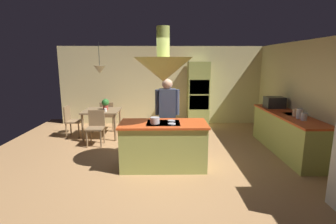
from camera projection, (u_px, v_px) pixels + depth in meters
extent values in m
plane|color=#AD7F51|center=(164.00, 163.00, 5.33)|extent=(8.16, 8.16, 0.00)
cube|color=beige|center=(164.00, 86.00, 8.46)|extent=(6.80, 0.10, 2.55)
cube|color=beige|center=(313.00, 99.00, 5.52)|extent=(0.10, 7.20, 2.55)
cube|color=#A8B259|center=(163.00, 146.00, 5.05)|extent=(1.64, 0.76, 0.87)
cube|color=#D14C1E|center=(163.00, 124.00, 4.96)|extent=(1.70, 0.82, 0.04)
cube|color=black|center=(163.00, 123.00, 4.96)|extent=(0.64, 0.52, 0.01)
cylinder|color=#B2B2B7|center=(155.00, 124.00, 4.82)|extent=(0.15, 0.15, 0.02)
cylinder|color=#B2B2B7|center=(172.00, 124.00, 4.83)|extent=(0.15, 0.15, 0.02)
cylinder|color=#B2B2B7|center=(155.00, 121.00, 5.08)|extent=(0.15, 0.15, 0.02)
cylinder|color=#B2B2B7|center=(171.00, 121.00, 5.08)|extent=(0.15, 0.15, 0.02)
cube|color=#A8B259|center=(286.00, 134.00, 5.88)|extent=(0.62, 2.58, 0.87)
cube|color=#D14C1E|center=(288.00, 115.00, 5.79)|extent=(0.66, 2.62, 0.04)
cube|color=#B2B2B7|center=(295.00, 117.00, 5.80)|extent=(0.48, 0.36, 0.16)
cube|color=#A8B259|center=(198.00, 95.00, 8.13)|extent=(0.66, 0.62, 2.06)
cube|color=black|center=(199.00, 87.00, 7.80)|extent=(0.60, 0.04, 0.44)
cube|color=black|center=(199.00, 102.00, 7.89)|extent=(0.60, 0.04, 0.44)
cube|color=olive|center=(102.00, 111.00, 7.02)|extent=(0.97, 0.93, 0.04)
cylinder|color=olive|center=(83.00, 128.00, 6.69)|extent=(0.06, 0.06, 0.72)
cylinder|color=olive|center=(115.00, 128.00, 6.71)|extent=(0.06, 0.06, 0.72)
cylinder|color=olive|center=(91.00, 121.00, 7.48)|extent=(0.06, 0.06, 0.72)
cylinder|color=olive|center=(120.00, 121.00, 7.50)|extent=(0.06, 0.06, 0.72)
cylinder|color=tan|center=(163.00, 137.00, 5.72)|extent=(0.14, 0.14, 0.84)
cylinder|color=tan|center=(171.00, 136.00, 5.72)|extent=(0.14, 0.14, 0.84)
cube|color=#3F4C66|center=(167.00, 104.00, 5.57)|extent=(0.36, 0.22, 0.65)
cylinder|color=#3F4C66|center=(157.00, 102.00, 5.56)|extent=(0.09, 0.09, 0.55)
cylinder|color=#3F4C66|center=(177.00, 102.00, 5.57)|extent=(0.09, 0.09, 0.55)
sphere|color=tan|center=(167.00, 84.00, 5.49)|extent=(0.23, 0.23, 0.23)
cone|color=#A8B259|center=(163.00, 69.00, 4.75)|extent=(1.10, 1.10, 0.45)
cylinder|color=#A8B259|center=(163.00, 42.00, 4.65)|extent=(0.24, 0.24, 0.55)
cone|color=beige|center=(100.00, 69.00, 6.80)|extent=(0.32, 0.32, 0.22)
cylinder|color=black|center=(99.00, 54.00, 6.72)|extent=(0.01, 0.01, 0.60)
cube|color=olive|center=(95.00, 128.00, 6.33)|extent=(0.40, 0.40, 0.04)
cube|color=olive|center=(97.00, 118.00, 6.46)|extent=(0.40, 0.04, 0.42)
cylinder|color=olive|center=(87.00, 139.00, 6.21)|extent=(0.04, 0.04, 0.43)
cylinder|color=olive|center=(101.00, 139.00, 6.21)|extent=(0.04, 0.04, 0.43)
cylinder|color=olive|center=(91.00, 135.00, 6.54)|extent=(0.04, 0.04, 0.43)
cylinder|color=olive|center=(104.00, 135.00, 6.55)|extent=(0.04, 0.04, 0.43)
cube|color=olive|center=(108.00, 115.00, 7.83)|extent=(0.40, 0.40, 0.04)
cube|color=olive|center=(107.00, 109.00, 7.61)|extent=(0.40, 0.04, 0.42)
cylinder|color=olive|center=(115.00, 121.00, 8.04)|extent=(0.04, 0.04, 0.43)
cylinder|color=olive|center=(104.00, 121.00, 8.04)|extent=(0.04, 0.04, 0.43)
cylinder|color=olive|center=(113.00, 124.00, 7.71)|extent=(0.04, 0.04, 0.43)
cylinder|color=olive|center=(102.00, 124.00, 7.70)|extent=(0.04, 0.04, 0.43)
cube|color=olive|center=(74.00, 121.00, 7.07)|extent=(0.40, 0.40, 0.04)
cube|color=olive|center=(67.00, 114.00, 7.02)|extent=(0.04, 0.40, 0.42)
cylinder|color=olive|center=(79.00, 131.00, 6.95)|extent=(0.04, 0.04, 0.43)
cylinder|color=olive|center=(83.00, 128.00, 7.28)|extent=(0.04, 0.04, 0.43)
cylinder|color=olive|center=(66.00, 131.00, 6.94)|extent=(0.04, 0.04, 0.43)
cylinder|color=olive|center=(71.00, 128.00, 7.28)|extent=(0.04, 0.04, 0.43)
cylinder|color=#99382D|center=(106.00, 107.00, 7.07)|extent=(0.14, 0.14, 0.12)
sphere|color=#2D722D|center=(105.00, 102.00, 7.04)|extent=(0.20, 0.20, 0.20)
cylinder|color=white|center=(105.00, 110.00, 6.78)|extent=(0.07, 0.07, 0.09)
cylinder|color=silver|center=(304.00, 117.00, 5.14)|extent=(0.12, 0.12, 0.15)
cylinder|color=silver|center=(300.00, 114.00, 5.31)|extent=(0.13, 0.13, 0.21)
cylinder|color=#E0B78C|center=(295.00, 112.00, 5.49)|extent=(0.10, 0.10, 0.18)
cube|color=#232326|center=(274.00, 102.00, 6.51)|extent=(0.46, 0.36, 0.28)
cylinder|color=#B2B2B7|center=(155.00, 120.00, 4.81)|extent=(0.18, 0.18, 0.12)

